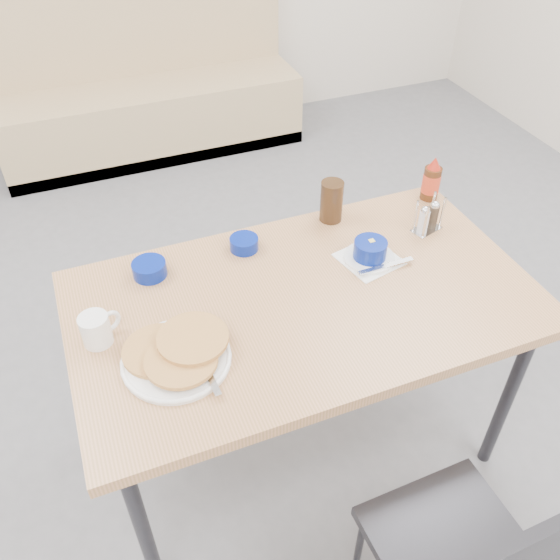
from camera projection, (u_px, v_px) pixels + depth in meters
name	position (u px, v px, depth m)	size (l,w,h in m)	color
ground	(327.00, 497.00, 2.11)	(6.00, 6.00, 0.00)	slate
booth_bench	(147.00, 95.00, 3.83)	(1.90, 0.56, 1.22)	tan
dining_table	(304.00, 312.00, 1.83)	(1.40, 0.80, 0.76)	tan
diner_chair	(476.00, 560.00, 1.46)	(0.40, 0.40, 0.86)	#2D2D33
pancake_plate	(177.00, 354.00, 1.59)	(0.30, 0.31, 0.05)	white
coffee_mug	(97.00, 329.00, 1.62)	(0.12, 0.08, 0.09)	white
grits_setting	(370.00, 252.00, 1.90)	(0.23, 0.21, 0.07)	white
creamer_bowl	(149.00, 269.00, 1.85)	(0.11, 0.11, 0.05)	navy
butter_bowl	(244.00, 244.00, 1.95)	(0.09, 0.09, 0.04)	navy
amber_tumbler	(332.00, 201.00, 2.04)	(0.08, 0.08, 0.15)	#321F0F
condiment_caddy	(428.00, 219.00, 2.01)	(0.12, 0.09, 0.13)	silver
syrup_bottle	(431.00, 181.00, 2.14)	(0.06, 0.06, 0.17)	#47230F
sugar_wrapper	(186.00, 338.00, 1.66)	(0.04, 0.02, 0.00)	#EC584E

